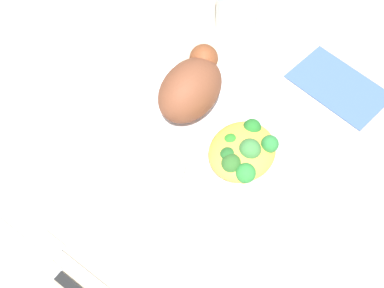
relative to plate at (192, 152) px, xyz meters
The scene contains 9 objects.
ground_plane 0.01m from the plate, ahead, with size 2.00×2.00×0.00m, color #C4AE90.
plate is the anchor object (origin of this frame).
roasted_chicken 0.08m from the plate, 38.25° to the left, with size 0.11×0.07×0.08m.
rice_pile 0.07m from the plate, behind, with size 0.10×0.07×0.04m, color white.
mac_cheese_with_broccoli 0.07m from the plate, 66.94° to the right, with size 0.09×0.08×0.04m.
fork 0.20m from the plate, behind, with size 0.02×0.14×0.01m.
knife 0.22m from the plate, behind, with size 0.02×0.19×0.01m.
water_glass 0.25m from the plate, 21.44° to the left, with size 0.06×0.06×0.09m, color silver.
napkin 0.24m from the plate, 23.80° to the right, with size 0.08×0.14×0.00m, color #47669E.
Camera 1 is at (-0.27, -0.21, 0.57)m, focal length 47.13 mm.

